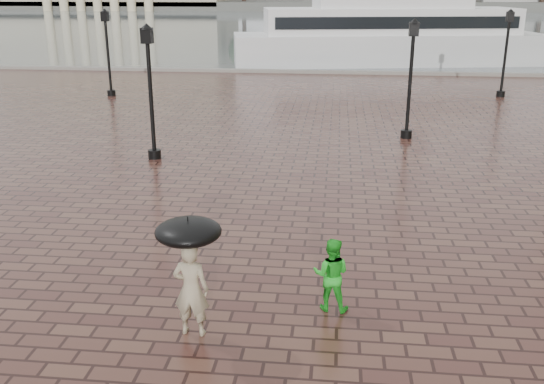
{
  "coord_description": "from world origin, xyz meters",
  "views": [
    {
      "loc": [
        0.26,
        -9.75,
        5.72
      ],
      "look_at": [
        -1.11,
        2.78,
        1.4
      ],
      "focal_mm": 40.0,
      "sensor_mm": 36.0,
      "label": 1
    }
  ],
  "objects": [
    {
      "name": "harbour_water",
      "position": [
        0.0,
        92.0,
        0.0
      ],
      "size": [
        240.0,
        240.0,
        0.0
      ],
      "primitive_type": "plane",
      "color": "#424A51",
      "rests_on": "ground"
    },
    {
      "name": "quay_edge",
      "position": [
        0.0,
        32.0,
        0.0
      ],
      "size": [
        80.0,
        0.6,
        0.3
      ],
      "primitive_type": "cube",
      "color": "slate",
      "rests_on": "ground"
    },
    {
      "name": "street_lamps",
      "position": [
        -1.5,
        17.5,
        2.33
      ],
      "size": [
        21.44,
        14.44,
        4.4
      ],
      "color": "black",
      "rests_on": "ground"
    },
    {
      "name": "child_pedestrian",
      "position": [
        0.26,
        0.29,
        0.7
      ],
      "size": [
        0.74,
        0.61,
        1.4
      ],
      "primitive_type": "imported",
      "rotation": [
        0.0,
        0.0,
        3.02
      ],
      "color": "green",
      "rests_on": "ground"
    },
    {
      "name": "ground",
      "position": [
        0.0,
        0.0,
        0.0
      ],
      "size": [
        300.0,
        300.0,
        0.0
      ],
      "primitive_type": "plane",
      "color": "#3C201B",
      "rests_on": "ground"
    },
    {
      "name": "adult_pedestrian",
      "position": [
        -2.09,
        -0.81,
        0.84
      ],
      "size": [
        0.63,
        0.44,
        1.68
      ],
      "primitive_type": "imported",
      "rotation": [
        0.0,
        0.0,
        3.09
      ],
      "color": "tan",
      "rests_on": "ground"
    },
    {
      "name": "umbrella",
      "position": [
        -2.09,
        -0.81,
        1.9
      ],
      "size": [
        1.1,
        1.1,
        1.14
      ],
      "color": "black",
      "rests_on": "ground"
    },
    {
      "name": "ferry_near",
      "position": [
        3.95,
        37.82,
        2.29
      ],
      "size": [
        23.86,
        9.83,
        7.62
      ],
      "rotation": [
        0.0,
        0.0,
        0.19
      ],
      "color": "silver",
      "rests_on": "ground"
    },
    {
      "name": "far_shore",
      "position": [
        0.0,
        160.0,
        1.0
      ],
      "size": [
        300.0,
        60.0,
        2.0
      ],
      "primitive_type": "cube",
      "color": "#4C4C47",
      "rests_on": "ground"
    }
  ]
}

